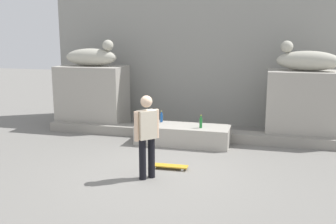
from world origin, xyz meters
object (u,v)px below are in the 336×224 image
object	(u,v)px
skater	(147,133)
statue_reclining_left	(92,56)
skateboard	(169,166)
statue_reclining_right	(307,60)
bottle_green	(201,123)
bottle_blue	(161,117)

from	to	relation	value
skater	statue_reclining_left	bearing A→B (deg)	-99.04
statue_reclining_left	skateboard	distance (m)	4.89
statue_reclining_right	skater	size ratio (longest dim) A/B	0.99
skateboard	bottle_green	distance (m)	1.93
statue_reclining_left	statue_reclining_right	xyz separation A→B (m)	(6.05, 0.01, 0.00)
statue_reclining_left	bottle_blue	size ratio (longest dim) A/B	5.26
statue_reclining_left	skater	distance (m)	4.87
skateboard	bottle_blue	world-z (taller)	bottle_blue
statue_reclining_right	bottle_blue	world-z (taller)	statue_reclining_right
statue_reclining_right	bottle_green	bearing A→B (deg)	34.77
statue_reclining_left	skater	bearing A→B (deg)	-52.31
bottle_green	skater	bearing A→B (deg)	-104.86
statue_reclining_left	bottle_blue	world-z (taller)	statue_reclining_left
statue_reclining_left	skater	size ratio (longest dim) A/B	0.96
bottle_blue	skateboard	bearing A→B (deg)	-70.59
statue_reclining_left	skater	world-z (taller)	statue_reclining_left
statue_reclining_left	statue_reclining_right	world-z (taller)	same
skater	bottle_blue	bearing A→B (deg)	-126.78
bottle_blue	bottle_green	bearing A→B (deg)	-18.57
bottle_blue	bottle_green	distance (m)	1.20
skater	bottle_blue	world-z (taller)	skater
statue_reclining_left	bottle_green	size ratio (longest dim) A/B	4.83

